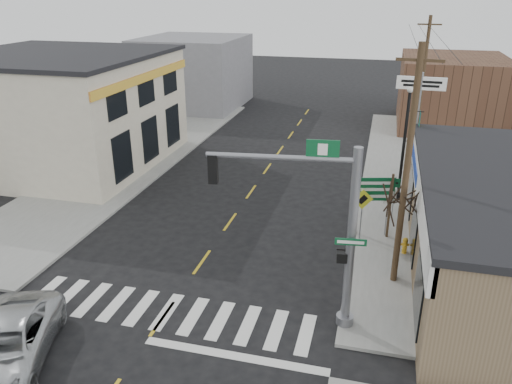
% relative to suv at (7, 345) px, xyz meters
% --- Properties ---
extents(ground, '(140.00, 140.00, 0.00)m').
position_rel_suv_xyz_m(ground, '(3.57, 3.25, -0.72)').
color(ground, black).
rests_on(ground, ground).
extents(sidewalk_right, '(6.00, 38.00, 0.13)m').
position_rel_suv_xyz_m(sidewalk_right, '(12.57, 16.25, -0.65)').
color(sidewalk_right, gray).
rests_on(sidewalk_right, ground).
extents(sidewalk_left, '(6.00, 38.00, 0.13)m').
position_rel_suv_xyz_m(sidewalk_left, '(-5.43, 16.25, -0.65)').
color(sidewalk_left, gray).
rests_on(sidewalk_left, ground).
extents(center_line, '(0.12, 56.00, 0.01)m').
position_rel_suv_xyz_m(center_line, '(3.57, 11.25, -0.71)').
color(center_line, gold).
rests_on(center_line, ground).
extents(crosswalk, '(11.00, 2.20, 0.01)m').
position_rel_suv_xyz_m(crosswalk, '(3.57, 3.65, -0.71)').
color(crosswalk, silver).
rests_on(crosswalk, ground).
extents(left_building, '(12.00, 12.00, 6.80)m').
position_rel_suv_xyz_m(left_building, '(-9.43, 17.25, 2.68)').
color(left_building, beige).
rests_on(left_building, ground).
extents(bldg_distant_right, '(8.00, 10.00, 5.60)m').
position_rel_suv_xyz_m(bldg_distant_right, '(15.57, 33.25, 2.08)').
color(bldg_distant_right, brown).
rests_on(bldg_distant_right, ground).
extents(bldg_distant_left, '(9.00, 10.00, 6.40)m').
position_rel_suv_xyz_m(bldg_distant_left, '(-7.43, 35.25, 2.48)').
color(bldg_distant_left, slate).
rests_on(bldg_distant_left, ground).
extents(suv, '(4.01, 5.67, 1.44)m').
position_rel_suv_xyz_m(suv, '(0.00, 0.00, 0.00)').
color(suv, '#B4B7B9').
rests_on(suv, ground).
extents(traffic_signal_pole, '(5.08, 0.39, 6.44)m').
position_rel_suv_xyz_m(traffic_signal_pole, '(9.00, 4.42, 3.24)').
color(traffic_signal_pole, gray).
rests_on(traffic_signal_pole, sidewalk_right).
extents(guide_sign, '(1.74, 0.14, 3.05)m').
position_rel_suv_xyz_m(guide_sign, '(10.36, 11.29, 1.37)').
color(guide_sign, '#453320').
rests_on(guide_sign, sidewalk_right).
extents(fire_hydrant, '(0.23, 0.23, 0.73)m').
position_rel_suv_xyz_m(fire_hydrant, '(11.81, 9.93, -0.19)').
color(fire_hydrant, gold).
rests_on(fire_hydrant, sidewalk_right).
extents(ped_crossing_sign, '(0.94, 0.07, 2.42)m').
position_rel_suv_xyz_m(ped_crossing_sign, '(9.87, 10.79, 1.09)').
color(ped_crossing_sign, gray).
rests_on(ped_crossing_sign, sidewalk_right).
extents(lamp_post, '(0.78, 0.62, 6.04)m').
position_rel_suv_xyz_m(lamp_post, '(11.64, 15.96, 2.91)').
color(lamp_post, black).
rests_on(lamp_post, sidewalk_right).
extents(dance_center_sign, '(2.82, 0.18, 6.00)m').
position_rel_suv_xyz_m(dance_center_sign, '(12.39, 21.04, 3.99)').
color(dance_center_sign, gray).
rests_on(dance_center_sign, sidewalk_right).
extents(bare_tree, '(2.28, 2.28, 4.56)m').
position_rel_suv_xyz_m(bare_tree, '(11.36, 7.88, 3.00)').
color(bare_tree, black).
rests_on(bare_tree, sidewalk_right).
extents(shrub_front, '(1.44, 1.44, 1.08)m').
position_rel_suv_xyz_m(shrub_front, '(13.58, 8.35, -0.05)').
color(shrub_front, '#1E3E18').
rests_on(shrub_front, sidewalk_right).
extents(shrub_back, '(1.23, 1.23, 0.92)m').
position_rel_suv_xyz_m(shrub_back, '(14.57, 11.67, -0.13)').
color(shrub_back, black).
rests_on(shrub_back, sidewalk_right).
extents(utility_pole_near, '(1.56, 0.23, 8.97)m').
position_rel_suv_xyz_m(utility_pole_near, '(11.38, 7.64, 4.01)').
color(utility_pole_near, '#483920').
rests_on(utility_pole_near, sidewalk_right).
extents(utility_pole_far, '(1.55, 0.23, 8.90)m').
position_rel_suv_xyz_m(utility_pole_far, '(12.79, 26.17, 3.97)').
color(utility_pole_far, '#3D3320').
rests_on(utility_pole_far, sidewalk_right).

